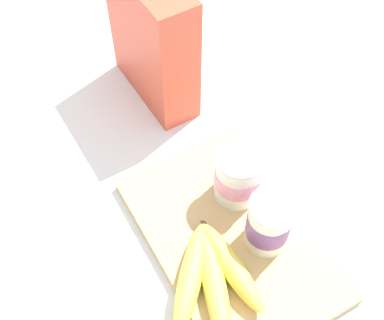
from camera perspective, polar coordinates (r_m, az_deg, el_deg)
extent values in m
plane|color=white|center=(0.79, 4.32, -9.07)|extent=(2.40, 2.40, 0.00)
cube|color=tan|center=(0.79, 4.36, -8.76)|extent=(0.35, 0.23, 0.02)
cube|color=#D85138|center=(0.90, -4.44, 13.42)|extent=(0.20, 0.08, 0.25)
cylinder|color=white|center=(0.78, 5.18, -1.83)|extent=(0.07, 0.07, 0.09)
cylinder|color=pink|center=(0.78, 5.18, -1.83)|extent=(0.07, 0.07, 0.03)
cylinder|color=silver|center=(0.74, 5.45, 0.26)|extent=(0.08, 0.08, 0.00)
cylinder|color=white|center=(0.74, 8.61, -7.14)|extent=(0.06, 0.06, 0.09)
cylinder|color=#7A4C99|center=(0.74, 8.61, -7.14)|extent=(0.06, 0.06, 0.04)
cylinder|color=silver|center=(0.70, 9.10, -5.20)|extent=(0.07, 0.07, 0.00)
ellipsoid|color=#EBD74D|center=(0.73, -0.12, -12.92)|extent=(0.15, 0.13, 0.03)
ellipsoid|color=#EBD74D|center=(0.72, 2.52, -13.82)|extent=(0.19, 0.10, 0.03)
ellipsoid|color=#EBD74D|center=(0.74, 4.39, -11.83)|extent=(0.16, 0.04, 0.04)
cylinder|color=brown|center=(0.77, 1.17, -7.59)|extent=(0.01, 0.01, 0.02)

